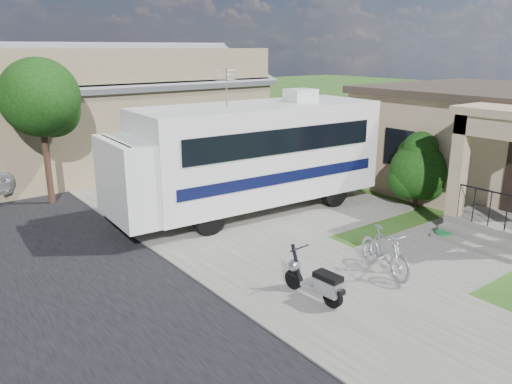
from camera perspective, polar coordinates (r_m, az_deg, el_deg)
ground at (r=11.69m, az=9.54°, el=-8.45°), size 120.00×120.00×0.00m
sidewalk_slab at (r=19.10m, az=-15.03°, el=1.07°), size 4.00×80.00×0.06m
driveway_slab at (r=15.71m, az=1.37°, el=-1.61°), size 7.00×6.00×0.05m
walk_slab at (r=13.39m, az=21.62°, el=-6.03°), size 4.00×3.00×0.05m
house at (r=19.08m, az=25.27°, el=5.44°), size 9.47×7.80×3.54m
warehouse at (r=22.72m, az=-16.98°, el=8.32°), size 12.50×8.40×5.04m
street_tree_a at (r=16.81m, az=-23.15°, el=9.52°), size 2.44×2.40×4.58m
motorhome at (r=14.85m, az=-0.78°, el=4.49°), size 8.39×3.08×4.23m
shrub at (r=16.31m, az=18.02°, el=2.60°), size 1.94×1.85×2.38m
scooter at (r=9.94m, az=6.98°, el=-10.13°), size 0.52×1.48×0.97m
bicycle at (r=11.28m, az=14.48°, el=-6.85°), size 0.89×1.77×1.02m
garden_hose at (r=13.94m, az=20.58°, el=-4.75°), size 0.41×0.41×0.19m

